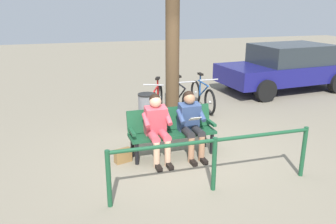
{
  "coord_description": "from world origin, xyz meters",
  "views": [
    {
      "loc": [
        1.94,
        5.5,
        2.72
      ],
      "look_at": [
        0.22,
        -0.4,
        0.75
      ],
      "focal_mm": 36.62,
      "sensor_mm": 36.0,
      "label": 1
    }
  ],
  "objects_px": {
    "bench": "(171,128)",
    "litter_bin": "(147,112)",
    "parked_car": "(287,66)",
    "tree_trunk": "(172,59)",
    "person_companion": "(157,125)",
    "handbag": "(123,156)",
    "person_reading": "(191,121)",
    "bicycle_green": "(202,96)",
    "bicycle_orange": "(180,99)",
    "bicycle_blue": "(157,102)"
  },
  "relations": [
    {
      "from": "bench",
      "to": "litter_bin",
      "type": "relative_size",
      "value": 1.96
    },
    {
      "from": "parked_car",
      "to": "tree_trunk",
      "type": "bearing_deg",
      "value": 21.14
    },
    {
      "from": "person_companion",
      "to": "handbag",
      "type": "height_order",
      "value": "person_companion"
    },
    {
      "from": "bench",
      "to": "person_reading",
      "type": "height_order",
      "value": "person_reading"
    },
    {
      "from": "bench",
      "to": "parked_car",
      "type": "distance_m",
      "value": 6.18
    },
    {
      "from": "person_companion",
      "to": "parked_car",
      "type": "distance_m",
      "value": 6.53
    },
    {
      "from": "bench",
      "to": "person_companion",
      "type": "xyz_separation_m",
      "value": [
        0.31,
        0.18,
        0.16
      ]
    },
    {
      "from": "person_reading",
      "to": "handbag",
      "type": "xyz_separation_m",
      "value": [
        1.26,
        -0.04,
        -0.54
      ]
    },
    {
      "from": "person_reading",
      "to": "bicycle_green",
      "type": "relative_size",
      "value": 0.71
    },
    {
      "from": "handbag",
      "to": "bicycle_orange",
      "type": "bearing_deg",
      "value": -127.25
    },
    {
      "from": "tree_trunk",
      "to": "bicycle_orange",
      "type": "xyz_separation_m",
      "value": [
        -0.51,
        -0.95,
        -1.18
      ]
    },
    {
      "from": "bench",
      "to": "bicycle_green",
      "type": "relative_size",
      "value": 0.96
    },
    {
      "from": "litter_bin",
      "to": "bicycle_orange",
      "type": "relative_size",
      "value": 0.49
    },
    {
      "from": "bicycle_orange",
      "to": "bench",
      "type": "bearing_deg",
      "value": -21.87
    },
    {
      "from": "litter_bin",
      "to": "bicycle_green",
      "type": "bearing_deg",
      "value": -147.74
    },
    {
      "from": "person_reading",
      "to": "bicycle_blue",
      "type": "height_order",
      "value": "person_reading"
    },
    {
      "from": "bicycle_orange",
      "to": "parked_car",
      "type": "relative_size",
      "value": 0.39
    },
    {
      "from": "parked_car",
      "to": "person_reading",
      "type": "bearing_deg",
      "value": 34.33
    },
    {
      "from": "person_reading",
      "to": "bench",
      "type": "bearing_deg",
      "value": -27.26
    },
    {
      "from": "person_companion",
      "to": "litter_bin",
      "type": "height_order",
      "value": "person_companion"
    },
    {
      "from": "person_companion",
      "to": "bicycle_blue",
      "type": "xyz_separation_m",
      "value": [
        -0.63,
        -2.47,
        -0.3
      ]
    },
    {
      "from": "tree_trunk",
      "to": "parked_car",
      "type": "distance_m",
      "value": 5.08
    },
    {
      "from": "bicycle_blue",
      "to": "parked_car",
      "type": "relative_size",
      "value": 0.36
    },
    {
      "from": "litter_bin",
      "to": "bicycle_blue",
      "type": "bearing_deg",
      "value": -116.58
    },
    {
      "from": "litter_bin",
      "to": "bicycle_green",
      "type": "distance_m",
      "value": 2.09
    },
    {
      "from": "tree_trunk",
      "to": "litter_bin",
      "type": "height_order",
      "value": "tree_trunk"
    },
    {
      "from": "litter_bin",
      "to": "parked_car",
      "type": "relative_size",
      "value": 0.19
    },
    {
      "from": "person_reading",
      "to": "bicycle_orange",
      "type": "bearing_deg",
      "value": -106.35
    },
    {
      "from": "person_companion",
      "to": "bicycle_green",
      "type": "height_order",
      "value": "person_companion"
    },
    {
      "from": "handbag",
      "to": "bicycle_orange",
      "type": "height_order",
      "value": "bicycle_orange"
    },
    {
      "from": "tree_trunk",
      "to": "handbag",
      "type": "bearing_deg",
      "value": 48.23
    },
    {
      "from": "litter_bin",
      "to": "bicycle_blue",
      "type": "relative_size",
      "value": 0.53
    },
    {
      "from": "litter_bin",
      "to": "bicycle_orange",
      "type": "height_order",
      "value": "bicycle_orange"
    },
    {
      "from": "bench",
      "to": "litter_bin",
      "type": "distance_m",
      "value": 1.38
    },
    {
      "from": "handbag",
      "to": "litter_bin",
      "type": "relative_size",
      "value": 0.36
    },
    {
      "from": "person_companion",
      "to": "bicycle_blue",
      "type": "distance_m",
      "value": 2.57
    },
    {
      "from": "bench",
      "to": "tree_trunk",
      "type": "relative_size",
      "value": 0.52
    },
    {
      "from": "litter_bin",
      "to": "parked_car",
      "type": "height_order",
      "value": "parked_car"
    },
    {
      "from": "handbag",
      "to": "bicycle_green",
      "type": "xyz_separation_m",
      "value": [
        -2.55,
        -2.6,
        0.24
      ]
    },
    {
      "from": "bench",
      "to": "bicycle_green",
      "type": "distance_m",
      "value": 2.97
    },
    {
      "from": "handbag",
      "to": "tree_trunk",
      "type": "bearing_deg",
      "value": -131.77
    },
    {
      "from": "person_reading",
      "to": "litter_bin",
      "type": "relative_size",
      "value": 1.46
    },
    {
      "from": "bicycle_green",
      "to": "bicycle_orange",
      "type": "distance_m",
      "value": 0.65
    },
    {
      "from": "bench",
      "to": "tree_trunk",
      "type": "bearing_deg",
      "value": -109.71
    },
    {
      "from": "tree_trunk",
      "to": "bicycle_orange",
      "type": "distance_m",
      "value": 1.6
    },
    {
      "from": "bench",
      "to": "parked_car",
      "type": "relative_size",
      "value": 0.37
    },
    {
      "from": "bicycle_orange",
      "to": "bicycle_blue",
      "type": "bearing_deg",
      "value": -81.21
    },
    {
      "from": "tree_trunk",
      "to": "litter_bin",
      "type": "relative_size",
      "value": 3.74
    },
    {
      "from": "tree_trunk",
      "to": "litter_bin",
      "type": "distance_m",
      "value": 1.28
    },
    {
      "from": "litter_bin",
      "to": "person_reading",
      "type": "bearing_deg",
      "value": 107.22
    }
  ]
}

